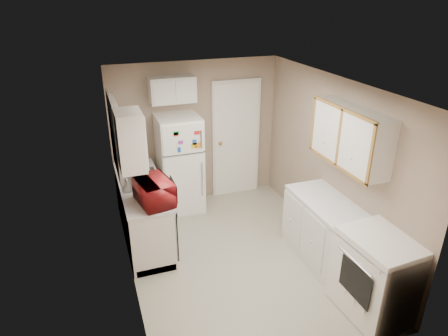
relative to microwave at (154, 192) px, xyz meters
name	(u,v)px	position (x,y,z in m)	size (l,w,h in m)	color
floor	(236,257)	(1.01, -0.29, -1.05)	(3.80, 3.80, 0.00)	beige
ceiling	(239,85)	(1.01, -0.29, 1.35)	(3.80, 3.80, 0.00)	white
wall_left	(125,197)	(-0.39, -0.29, 0.15)	(3.80, 3.80, 0.00)	tan
wall_right	(332,165)	(2.41, -0.29, 0.15)	(3.80, 3.80, 0.00)	tan
wall_back	(196,133)	(1.01, 1.61, 0.15)	(2.80, 2.80, 0.00)	tan
wall_front	(317,271)	(1.01, -2.19, 0.15)	(2.80, 2.80, 0.00)	tan
left_counter	(144,212)	(-0.09, 0.61, -0.60)	(0.60, 1.80, 0.90)	silver
dishwasher	(172,227)	(0.20, 0.01, -0.56)	(0.03, 0.58, 0.72)	black
sink	(140,182)	(-0.09, 0.76, -0.19)	(0.54, 0.74, 0.16)	gray
microwave	(154,192)	(0.00, 0.00, 0.00)	(0.32, 0.58, 0.39)	maroon
soap_bottle	(130,160)	(-0.14, 1.30, -0.05)	(0.08, 0.09, 0.19)	silver
window_blinds	(115,136)	(-0.35, 0.76, 0.55)	(0.10, 0.98, 1.08)	silver
upper_cabinet_left	(130,141)	(-0.24, -0.07, 0.75)	(0.30, 0.45, 0.70)	silver
refrigerator	(180,165)	(0.63, 1.29, -0.24)	(0.67, 0.65, 1.62)	white
cabinet_over_fridge	(172,90)	(0.61, 1.46, 0.95)	(0.70, 0.30, 0.40)	silver
interior_door	(236,139)	(1.71, 1.57, -0.03)	(0.86, 0.06, 2.08)	white
right_counter	(341,247)	(2.11, -1.09, -0.60)	(0.60, 2.00, 0.90)	silver
stove	(377,275)	(2.13, -1.74, -0.55)	(0.66, 0.82, 1.00)	white
upper_cabinet_right	(351,136)	(2.26, -0.79, 0.75)	(0.30, 1.20, 0.70)	silver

